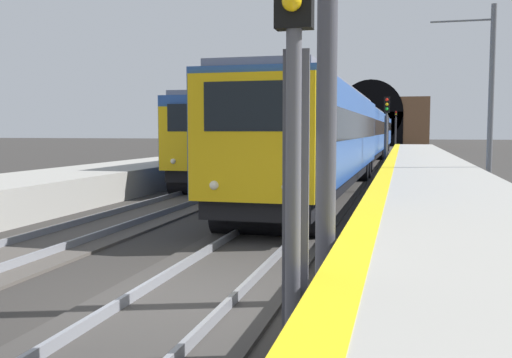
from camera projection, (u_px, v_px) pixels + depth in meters
name	position (u px, v px, depth m)	size (l,w,h in m)	color
ground_plane	(184.00, 305.00, 8.22)	(320.00, 320.00, 0.00)	#302D2B
platform_right	(488.00, 289.00, 7.18)	(112.00, 3.79, 1.02)	#9E9B93
platform_right_edge_strip	(355.00, 242.00, 7.54)	(112.00, 0.50, 0.01)	yellow
track_main_line	(184.00, 302.00, 8.22)	(160.00, 2.73, 0.21)	#383533
train_main_approaching	(360.00, 133.00, 41.11)	(60.71, 3.04, 4.04)	#264C99
train_adjacent_platform	(312.00, 133.00, 48.08)	(56.98, 2.79, 4.88)	#264C99
railway_signal_near	(294.00, 125.00, 5.90)	(0.39, 0.38, 4.25)	#4C4C54
railway_signal_mid	(386.00, 125.00, 37.90)	(0.39, 0.38, 4.69)	#4C4C54
railway_signal_far	(396.00, 126.00, 82.80)	(0.39, 0.38, 5.31)	#38383D
tunnel_portal	(371.00, 122.00, 93.18)	(2.90, 18.27, 10.58)	brown
catenary_mast_near	(490.00, 96.00, 22.95)	(0.22, 2.50, 7.45)	#595B60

